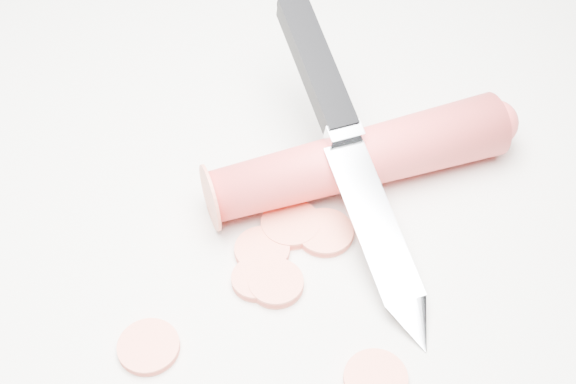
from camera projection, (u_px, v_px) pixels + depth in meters
The scene contains 10 objects.
ground at pixel (330, 221), 0.53m from camera, with size 2.40×2.40×0.00m, color silver.
carrot at pixel (358, 159), 0.54m from camera, with size 0.04×0.04×0.21m, color #E23839.
carrot_slice_0 at pixel (257, 279), 0.50m from camera, with size 0.03×0.03×0.01m, color #EF6F53.
carrot_slice_1 at pixel (291, 224), 0.53m from camera, with size 0.04×0.04×0.01m, color #EF6F53.
carrot_slice_2 at pixel (262, 250), 0.51m from camera, with size 0.04×0.04×0.01m, color #EF6F53.
carrot_slice_3 at pixel (276, 283), 0.50m from camera, with size 0.03×0.03×0.01m, color #EF6F53.
carrot_slice_4 at pixel (376, 379), 0.45m from camera, with size 0.04×0.04×0.01m, color #EF6F53.
carrot_slice_5 at pixel (325, 233), 0.52m from camera, with size 0.04×0.04×0.01m, color #EF6F53.
carrot_slice_6 at pixel (149, 347), 0.47m from camera, with size 0.04×0.04×0.01m, color #EF6F53.
kitchen_knife at pixel (352, 151), 0.51m from camera, with size 0.24×0.15×0.09m, color silver, non-canonical shape.
Camera 1 is at (0.19, -0.28, 0.41)m, focal length 50.00 mm.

